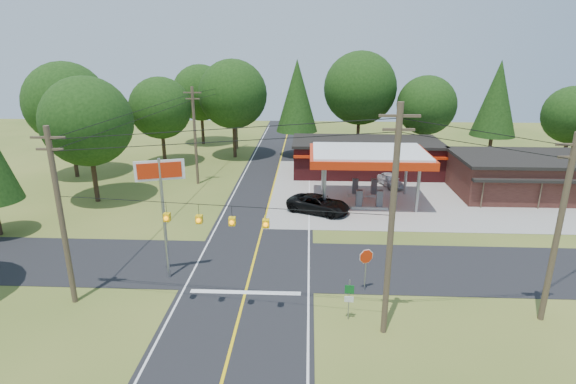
{
  "coord_description": "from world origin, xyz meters",
  "views": [
    {
      "loc": [
        3.6,
        -26.63,
        13.76
      ],
      "look_at": [
        2.0,
        7.0,
        2.8
      ],
      "focal_mm": 28.0,
      "sensor_mm": 36.0,
      "label": 1
    }
  ],
  "objects_px": {
    "suv_car": "(318,204)",
    "big_stop_sign": "(161,190)",
    "sedan_car": "(390,180)",
    "octagonal_stop_sign": "(366,260)",
    "gas_canopy": "(369,157)"
  },
  "relations": [
    {
      "from": "gas_canopy",
      "to": "suv_car",
      "type": "bearing_deg",
      "value": -146.31
    },
    {
      "from": "suv_car",
      "to": "big_stop_sign",
      "type": "distance_m",
      "value": 16.11
    },
    {
      "from": "sedan_car",
      "to": "octagonal_stop_sign",
      "type": "xyz_separation_m",
      "value": [
        -5.0,
        -21.06,
        1.35
      ]
    },
    {
      "from": "sedan_car",
      "to": "octagonal_stop_sign",
      "type": "distance_m",
      "value": 21.69
    },
    {
      "from": "gas_canopy",
      "to": "sedan_car",
      "type": "height_order",
      "value": "gas_canopy"
    },
    {
      "from": "sedan_car",
      "to": "octagonal_stop_sign",
      "type": "relative_size",
      "value": 1.45
    },
    {
      "from": "suv_car",
      "to": "big_stop_sign",
      "type": "xyz_separation_m",
      "value": [
        -9.5,
        -12.01,
        5.01
      ]
    },
    {
      "from": "big_stop_sign",
      "to": "octagonal_stop_sign",
      "type": "bearing_deg",
      "value": -4.78
    },
    {
      "from": "gas_canopy",
      "to": "octagonal_stop_sign",
      "type": "xyz_separation_m",
      "value": [
        -2.0,
        -16.01,
        -2.25
      ]
    },
    {
      "from": "suv_car",
      "to": "sedan_car",
      "type": "distance_m",
      "value": 11.0
    },
    {
      "from": "suv_car",
      "to": "big_stop_sign",
      "type": "height_order",
      "value": "big_stop_sign"
    },
    {
      "from": "sedan_car",
      "to": "big_stop_sign",
      "type": "height_order",
      "value": "big_stop_sign"
    },
    {
      "from": "sedan_car",
      "to": "big_stop_sign",
      "type": "distance_m",
      "value": 26.78
    },
    {
      "from": "gas_canopy",
      "to": "octagonal_stop_sign",
      "type": "bearing_deg",
      "value": -97.12
    },
    {
      "from": "big_stop_sign",
      "to": "octagonal_stop_sign",
      "type": "height_order",
      "value": "big_stop_sign"
    }
  ]
}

